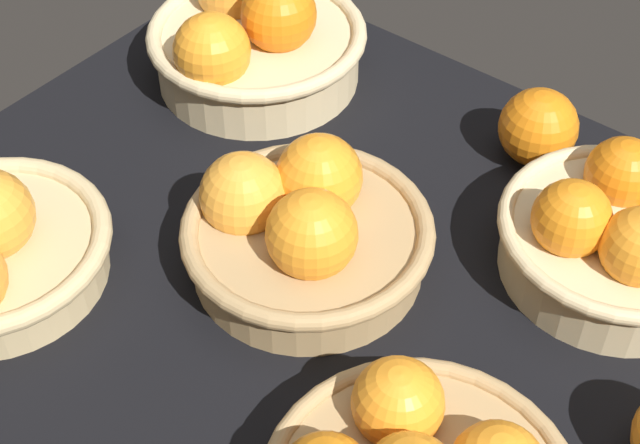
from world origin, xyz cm
name	(u,v)px	position (x,y,z in cm)	size (l,w,h in cm)	color
market_tray	(317,286)	(0.00, 0.00, 1.50)	(84.00, 72.00, 3.00)	black
basket_center	(302,228)	(-2.25, 0.62, 7.28)	(22.89, 22.89, 11.08)	tan
basket_far_left	(253,41)	(-24.28, 19.13, 7.98)	(24.20, 24.20, 13.01)	#D3BC8C
basket_far_right	(622,234)	(20.63, 17.61, 7.50)	(21.87, 21.87, 10.91)	#D3BC8C
loose_orange_back_gap	(538,127)	(7.25, 26.60, 7.03)	(8.05, 8.05, 8.05)	orange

